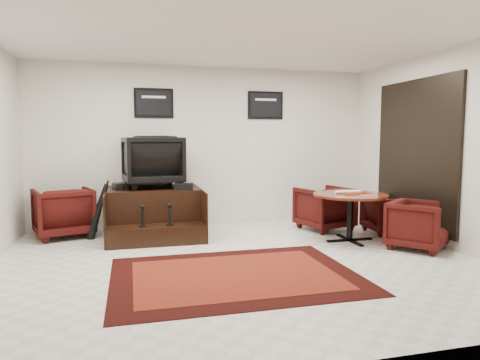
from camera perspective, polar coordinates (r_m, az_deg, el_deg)
name	(u,v)px	position (r m, az deg, el deg)	size (l,w,h in m)	color
ground	(241,263)	(5.43, 0.18, -11.01)	(6.00, 6.00, 0.00)	white
room_shell	(270,120)	(5.44, 4.05, 8.04)	(6.02, 5.02, 2.81)	silver
area_rug	(235,275)	(4.95, -0.62, -12.57)	(2.75, 2.06, 0.01)	black
shine_podium	(154,213)	(7.05, -11.39, -4.36)	(1.46, 1.50, 0.75)	black
shine_chair	(152,159)	(7.10, -11.59, 2.77)	(0.90, 0.84, 0.93)	black
shoes_pair	(121,186)	(6.94, -15.56, -0.81)	(0.29, 0.33, 0.10)	black
polish_kit	(184,186)	(6.74, -7.49, -0.85)	(0.28, 0.19, 0.10)	black
umbrella_black	(99,209)	(6.94, -18.24, -3.64)	(0.35, 0.13, 0.94)	black
umbrella_hooked	(97,210)	(7.05, -18.51, -3.77)	(0.33, 0.12, 0.88)	black
armchair_side	(63,210)	(7.30, -22.51, -3.69)	(0.83, 0.78, 0.86)	black
meeting_table	(350,200)	(6.63, 14.50, -2.55)	(1.10, 1.10, 0.72)	#48140A
table_chair_back	(324,206)	(7.42, 11.19, -3.40)	(0.79, 0.74, 0.81)	black
table_chair_window	(388,212)	(7.44, 19.15, -4.05)	(0.67, 0.63, 0.69)	black
table_chair_corner	(418,223)	(6.51, 22.69, -5.26)	(0.73, 0.68, 0.75)	black
paper_roll	(348,192)	(6.66, 14.20, -1.53)	(0.05, 0.05, 0.42)	white
table_clutter	(356,193)	(6.68, 15.26, -1.70)	(0.57, 0.35, 0.01)	#ED510D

